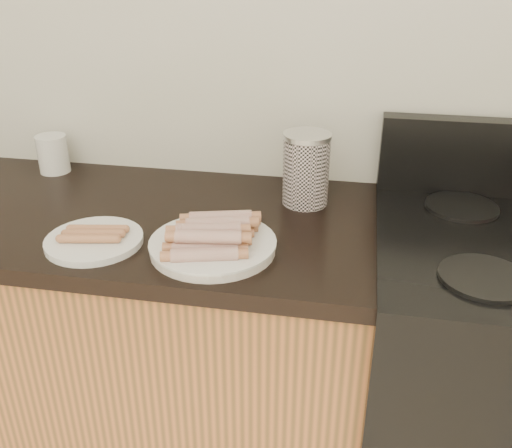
% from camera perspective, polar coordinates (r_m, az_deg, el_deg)
% --- Properties ---
extents(wall_back, '(4.00, 0.04, 2.60)m').
position_cam_1_polar(wall_back, '(1.58, -2.03, 18.63)').
color(wall_back, silver).
rests_on(wall_back, ground).
extents(stove, '(0.76, 0.65, 0.91)m').
position_cam_1_polar(stove, '(1.67, 24.08, -15.89)').
color(stove, black).
rests_on(stove, floor).
extents(burner_near_left, '(0.18, 0.18, 0.01)m').
position_cam_1_polar(burner_near_left, '(1.23, 21.87, -5.00)').
color(burner_near_left, black).
rests_on(burner_near_left, stove).
extents(burner_far_left, '(0.18, 0.18, 0.01)m').
position_cam_1_polar(burner_far_left, '(1.53, 19.87, 1.63)').
color(burner_far_left, black).
rests_on(burner_far_left, stove).
extents(main_plate, '(0.32, 0.32, 0.02)m').
position_cam_1_polar(main_plate, '(1.27, -4.33, -2.28)').
color(main_plate, white).
rests_on(main_plate, counter_slab).
extents(side_plate, '(0.27, 0.27, 0.02)m').
position_cam_1_polar(side_plate, '(1.34, -15.87, -1.60)').
color(side_plate, silver).
rests_on(side_plate, counter_slab).
extents(hotdog_pile, '(0.14, 0.22, 0.06)m').
position_cam_1_polar(hotdog_pile, '(1.25, -4.38, -0.89)').
color(hotdog_pile, '#9B3239').
rests_on(hotdog_pile, main_plate).
extents(plain_sausages, '(0.13, 0.09, 0.02)m').
position_cam_1_polar(plain_sausages, '(1.34, -15.96, -0.93)').
color(plain_sausages, '#B2754B').
rests_on(plain_sausages, side_plate).
extents(canister, '(0.12, 0.12, 0.19)m').
position_cam_1_polar(canister, '(1.46, 5.03, 5.50)').
color(canister, white).
rests_on(canister, counter_slab).
extents(mug, '(0.09, 0.09, 0.11)m').
position_cam_1_polar(mug, '(1.79, -19.64, 6.62)').
color(mug, white).
rests_on(mug, counter_slab).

